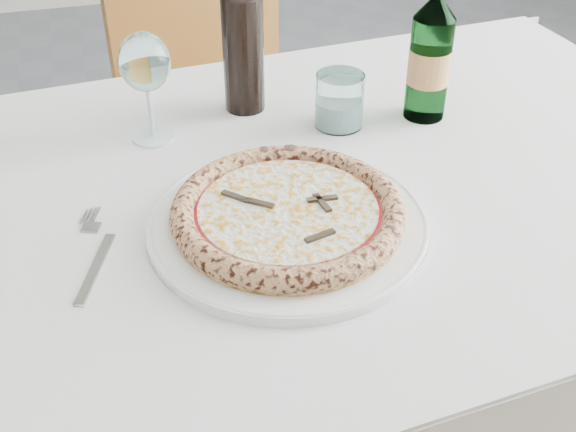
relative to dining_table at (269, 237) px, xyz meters
name	(u,v)px	position (x,y,z in m)	size (l,w,h in m)	color
dining_table	(269,237)	(0.00, 0.00, 0.00)	(1.53, 0.98, 0.76)	brown
chair_far	(215,82)	(0.07, 0.82, -0.14)	(0.52, 0.52, 0.93)	brown
plate	(288,223)	(0.00, -0.10, 0.10)	(0.36, 0.36, 0.02)	white
pizza	(288,212)	(0.00, -0.10, 0.11)	(0.30, 0.30, 0.03)	#E59B55
fork	(94,254)	(-0.24, -0.09, 0.09)	(0.06, 0.18, 0.00)	gray
wine_glass	(145,65)	(-0.14, 0.18, 0.21)	(0.08, 0.08, 0.17)	silver
tumbler	(339,104)	(0.15, 0.14, 0.12)	(0.08, 0.08, 0.09)	white
beer_bottle	(430,57)	(0.30, 0.14, 0.19)	(0.07, 0.07, 0.25)	#33693C
wine_bottle	(243,42)	(0.02, 0.24, 0.20)	(0.07, 0.07, 0.27)	black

